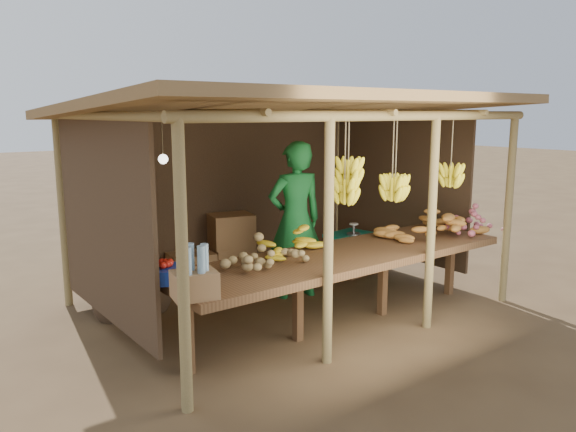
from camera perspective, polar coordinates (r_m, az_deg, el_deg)
ground at (r=6.76m, az=0.00°, el=-8.78°), size 60.00×60.00×0.00m
stall_structure at (r=6.40m, az=0.29°, el=7.63°), size 4.70×3.50×2.43m
counter at (r=5.85m, az=5.66°, el=-4.35°), size 3.90×1.05×0.80m
potato_heap at (r=5.24m, az=-2.42°, el=-3.32°), size 0.89×0.57×0.36m
sweet_potato_heap at (r=6.81m, az=14.17°, el=-0.42°), size 1.17×0.78×0.36m
onion_heap at (r=7.01m, az=18.14°, el=-0.34°), size 0.81×0.54×0.35m
banana_pile at (r=5.72m, az=0.61°, el=-2.19°), size 0.78×0.62×0.35m
tomato_basin at (r=4.96m, az=-12.50°, el=-5.61°), size 0.36×0.36×0.19m
bottle_box at (r=4.45m, az=-9.50°, el=-6.20°), size 0.39×0.33×0.43m
vendor at (r=6.76m, az=0.74°, el=-0.43°), size 0.78×0.60×1.90m
tarp_crate at (r=7.92m, az=6.44°, el=-3.66°), size 0.69×0.62×0.74m
carton_stack at (r=7.48m, az=-7.08°, el=-3.86°), size 1.22×0.53×0.88m
burlap_sacks at (r=6.53m, az=-15.50°, el=-7.30°), size 0.91×0.48×0.64m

